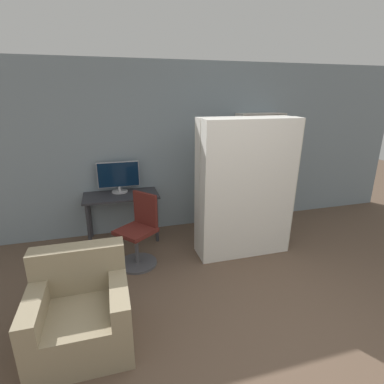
{
  "coord_description": "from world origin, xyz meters",
  "views": [
    {
      "loc": [
        -1.33,
        -1.7,
        2.19
      ],
      "look_at": [
        -0.36,
        1.67,
        1.05
      ],
      "focal_mm": 28.0,
      "sensor_mm": 36.0,
      "label": 1
    }
  ],
  "objects_px": {
    "bookshelf": "(251,169)",
    "mattress_near": "(249,191)",
    "monitor": "(119,176)",
    "mattress_far": "(241,186)",
    "office_chair": "(139,236)",
    "armchair": "(81,311)"
  },
  "relations": [
    {
      "from": "office_chair",
      "to": "mattress_far",
      "type": "xyz_separation_m",
      "value": [
        1.47,
        0.04,
        0.56
      ]
    },
    {
      "from": "bookshelf",
      "to": "armchair",
      "type": "bearing_deg",
      "value": -141.47
    },
    {
      "from": "bookshelf",
      "to": "mattress_near",
      "type": "distance_m",
      "value": 1.32
    },
    {
      "from": "mattress_far",
      "to": "armchair",
      "type": "height_order",
      "value": "mattress_far"
    },
    {
      "from": "monitor",
      "to": "bookshelf",
      "type": "bearing_deg",
      "value": 0.71
    },
    {
      "from": "office_chair",
      "to": "mattress_far",
      "type": "distance_m",
      "value": 1.58
    },
    {
      "from": "mattress_near",
      "to": "mattress_far",
      "type": "height_order",
      "value": "mattress_near"
    },
    {
      "from": "monitor",
      "to": "bookshelf",
      "type": "relative_size",
      "value": 0.33
    },
    {
      "from": "monitor",
      "to": "bookshelf",
      "type": "height_order",
      "value": "bookshelf"
    },
    {
      "from": "bookshelf",
      "to": "armchair",
      "type": "relative_size",
      "value": 2.24
    },
    {
      "from": "mattress_near",
      "to": "armchair",
      "type": "relative_size",
      "value": 2.26
    },
    {
      "from": "office_chair",
      "to": "mattress_near",
      "type": "distance_m",
      "value": 1.59
    },
    {
      "from": "monitor",
      "to": "mattress_near",
      "type": "height_order",
      "value": "mattress_near"
    },
    {
      "from": "office_chair",
      "to": "mattress_near",
      "type": "bearing_deg",
      "value": -7.88
    },
    {
      "from": "monitor",
      "to": "office_chair",
      "type": "xyz_separation_m",
      "value": [
        0.18,
        -0.94,
        -0.59
      ]
    },
    {
      "from": "monitor",
      "to": "bookshelf",
      "type": "distance_m",
      "value": 2.26
    },
    {
      "from": "monitor",
      "to": "bookshelf",
      "type": "xyz_separation_m",
      "value": [
        2.26,
        0.03,
        -0.04
      ]
    },
    {
      "from": "office_chair",
      "to": "bookshelf",
      "type": "relative_size",
      "value": 0.51
    },
    {
      "from": "mattress_near",
      "to": "armchair",
      "type": "bearing_deg",
      "value": -154.53
    },
    {
      "from": "bookshelf",
      "to": "mattress_far",
      "type": "xyz_separation_m",
      "value": [
        -0.61,
        -0.92,
        0.0
      ]
    },
    {
      "from": "bookshelf",
      "to": "mattress_near",
      "type": "relative_size",
      "value": 0.99
    },
    {
      "from": "monitor",
      "to": "mattress_far",
      "type": "relative_size",
      "value": 0.33
    }
  ]
}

